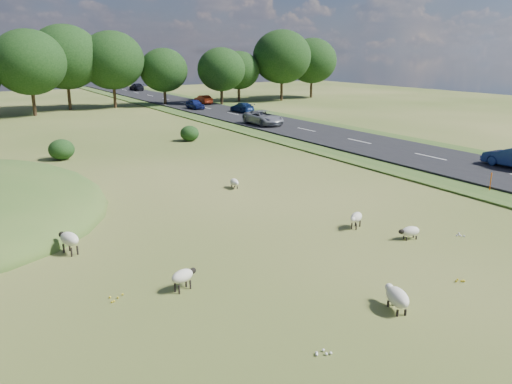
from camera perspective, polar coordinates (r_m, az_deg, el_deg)
ground at (r=39.70m, az=-14.50°, el=3.60°), size 160.00×160.00×0.00m
road at (r=57.02m, az=2.15°, el=7.80°), size 8.00×150.00×0.25m
treeline at (r=73.46m, az=-23.94°, el=13.33°), size 96.28×14.66×11.70m
shrubs at (r=44.63m, az=-21.53°, el=5.31°), size 21.39×9.96×1.58m
marker_post at (r=32.41m, az=25.22°, el=0.99°), size 0.06×0.06×1.20m
sheep_0 at (r=16.88m, az=15.81°, el=-11.43°), size 0.91×1.38×0.76m
sheep_1 at (r=23.85m, az=11.37°, el=-2.86°), size 1.09×0.82×0.77m
sheep_2 at (r=23.10m, az=17.18°, el=-4.31°), size 1.08×0.64×0.60m
sheep_3 at (r=30.28m, az=-2.48°, el=1.11°), size 0.59×1.06×0.59m
sheep_4 at (r=21.86m, az=-20.60°, el=-5.03°), size 0.87×1.33×0.92m
sheep_5 at (r=17.69m, az=-8.34°, el=-9.47°), size 1.11×0.72×0.77m
car_0 at (r=55.38m, az=0.85°, el=8.50°), size 2.55×5.54×1.54m
car_1 at (r=71.47m, az=-6.98°, el=9.94°), size 1.55×3.84×1.31m
car_3 at (r=108.14m, az=-13.48°, el=11.61°), size 1.98×4.88×1.42m
car_4 at (r=77.99m, az=-6.06°, el=10.46°), size 1.40×4.03×1.33m
car_5 at (r=67.19m, az=-1.60°, el=9.66°), size 1.76×4.33×1.26m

